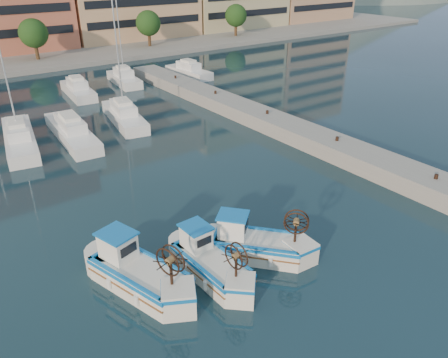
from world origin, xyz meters
TOP-DOWN VIEW (x-y plane):
  - ground at (0.00, 0.00)m, footprint 300.00×300.00m
  - quay at (13.00, 8.00)m, footprint 3.00×60.00m
  - yacht_marina at (-4.01, 27.45)m, footprint 39.83×24.74m
  - fishing_boat_a at (-6.10, 1.22)m, footprint 3.37×5.24m
  - fishing_boat_b at (-2.96, -0.01)m, footprint 2.02×4.58m
  - fishing_boat_c at (-0.32, -0.12)m, footprint 4.38×4.64m

SIDE VIEW (x-z plane):
  - ground at x=0.00m, z-range 0.00..0.00m
  - yacht_marina at x=-4.01m, z-range -5.22..6.28m
  - quay at x=13.00m, z-range 0.00..1.20m
  - fishing_boat_b at x=-2.96m, z-range -0.64..2.20m
  - fishing_boat_c at x=-0.32m, z-range -0.66..2.28m
  - fishing_boat_a at x=-6.10m, z-range -0.71..2.46m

